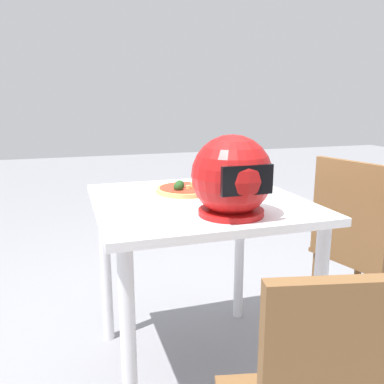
# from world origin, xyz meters

# --- Properties ---
(ground_plane) EXTENTS (14.00, 14.00, 0.00)m
(ground_plane) POSITION_xyz_m (0.00, 0.00, 0.00)
(ground_plane) COLOR gray
(dining_table) EXTENTS (0.81, 0.82, 0.77)m
(dining_table) POSITION_xyz_m (0.00, 0.00, 0.65)
(dining_table) COLOR white
(dining_table) RESTS_ON ground
(pizza_plate) EXTENTS (0.31, 0.31, 0.01)m
(pizza_plate) POSITION_xyz_m (0.03, -0.08, 0.78)
(pizza_plate) COLOR white
(pizza_plate) RESTS_ON dining_table
(pizza) EXTENTS (0.25, 0.25, 0.05)m
(pizza) POSITION_xyz_m (0.03, -0.08, 0.79)
(pizza) COLOR tan
(pizza) RESTS_ON pizza_plate
(motorcycle_helmet) EXTENTS (0.28, 0.28, 0.28)m
(motorcycle_helmet) POSITION_xyz_m (-0.04, 0.25, 0.90)
(motorcycle_helmet) COLOR #B21414
(motorcycle_helmet) RESTS_ON dining_table
(drinking_glass) EXTENTS (0.07, 0.07, 0.12)m
(drinking_glass) POSITION_xyz_m (-0.23, -0.09, 0.83)
(drinking_glass) COLOR silver
(drinking_glass) RESTS_ON dining_table
(chair_side) EXTENTS (0.49, 0.49, 0.90)m
(chair_side) POSITION_xyz_m (-0.77, 0.04, 0.51)
(chair_side) COLOR brown
(chair_side) RESTS_ON ground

